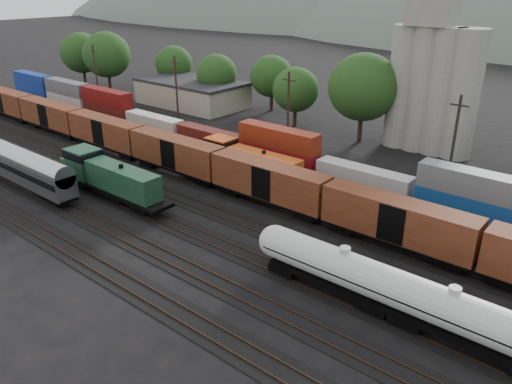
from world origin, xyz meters
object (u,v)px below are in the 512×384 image
Objects in this scene: tank_car_a at (343,270)px; orange_locomotive at (246,160)px; passenger_coach at (18,164)px; green_locomotive at (106,176)px; grain_silo at (433,75)px.

orange_locomotive is at bearing 147.15° from tank_car_a.
green_locomotive is at bearing 24.39° from passenger_coach.
orange_locomotive is at bearing 59.74° from green_locomotive.
orange_locomotive is 30.42m from grain_silo.
green_locomotive is 47.26m from grain_silo.
tank_car_a is (31.99, 0.00, -0.12)m from green_locomotive.
passenger_coach is 28.13m from orange_locomotive.
grain_silo is at bearing 61.89° from green_locomotive.
passenger_coach is 57.16m from grain_silo.
orange_locomotive is at bearing 45.32° from passenger_coach.
tank_car_a is at bearing 0.00° from green_locomotive.
passenger_coach is (-43.01, -5.00, 0.44)m from tank_car_a.
orange_locomotive is (19.78, 20.00, -0.54)m from passenger_coach.
green_locomotive is at bearing -118.11° from grain_silo.
grain_silo is (-10.09, 41.00, 8.65)m from tank_car_a.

